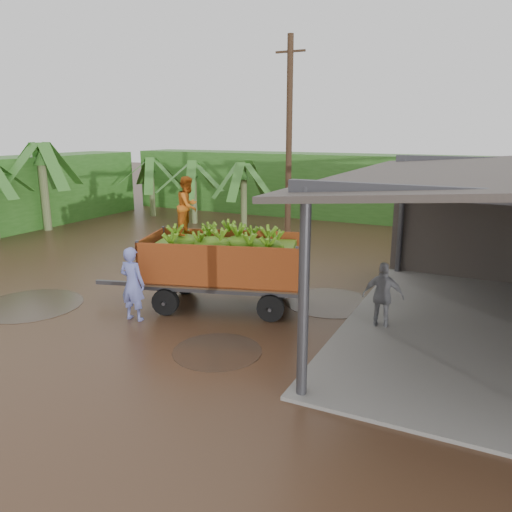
{
  "coord_description": "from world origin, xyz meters",
  "views": [
    {
      "loc": [
        8.3,
        -11.75,
        4.95
      ],
      "look_at": [
        2.26,
        0.53,
        1.46
      ],
      "focal_mm": 35.0,
      "sensor_mm": 36.0,
      "label": 1
    }
  ],
  "objects": [
    {
      "name": "man_blue",
      "position": [
        -0.16,
        -1.94,
        1.0
      ],
      "size": [
        0.74,
        0.5,
        1.99
      ],
      "primitive_type": "imported",
      "rotation": [
        0.0,
        0.0,
        3.18
      ],
      "color": "#6871BF",
      "rests_on": "ground"
    },
    {
      "name": "utility_pole",
      "position": [
        0.59,
        6.85,
        4.27
      ],
      "size": [
        1.2,
        0.24,
        8.43
      ],
      "color": "#47301E",
      "rests_on": "ground"
    },
    {
      "name": "banana_plants",
      "position": [
        -7.22,
        5.17,
        1.86
      ],
      "size": [
        24.91,
        20.01,
        4.43
      ],
      "color": "#2D661E",
      "rests_on": "ground"
    },
    {
      "name": "hedge_north",
      "position": [
        -2.0,
        16.0,
        1.8
      ],
      "size": [
        22.0,
        3.0,
        3.6
      ],
      "primitive_type": "cube",
      "color": "#2D661E",
      "rests_on": "ground"
    },
    {
      "name": "ground",
      "position": [
        0.0,
        0.0,
        0.0
      ],
      "size": [
        100.0,
        100.0,
        0.0
      ],
      "primitive_type": "plane",
      "color": "black",
      "rests_on": "ground"
    },
    {
      "name": "banana_trailer",
      "position": [
        1.47,
        0.03,
        1.34
      ],
      "size": [
        6.16,
        3.3,
        3.68
      ],
      "rotation": [
        0.0,
        0.0,
        0.29
      ],
      "color": "#B14919",
      "rests_on": "ground"
    },
    {
      "name": "man_grey",
      "position": [
        5.92,
        0.34,
        0.87
      ],
      "size": [
        1.08,
        0.57,
        1.75
      ],
      "primitive_type": "imported",
      "rotation": [
        0.0,
        0.0,
        3.29
      ],
      "color": "slate",
      "rests_on": "ground"
    }
  ]
}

